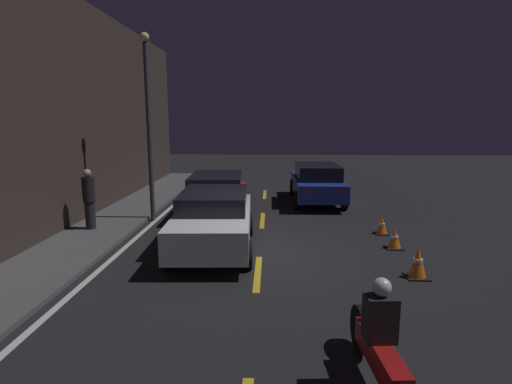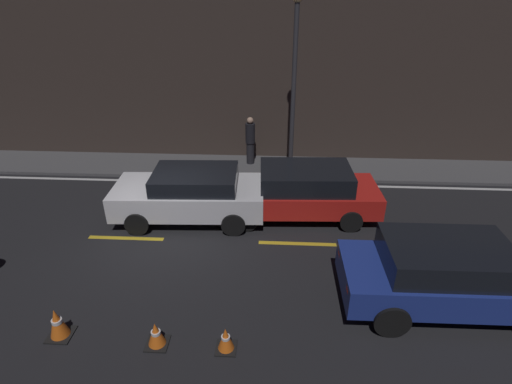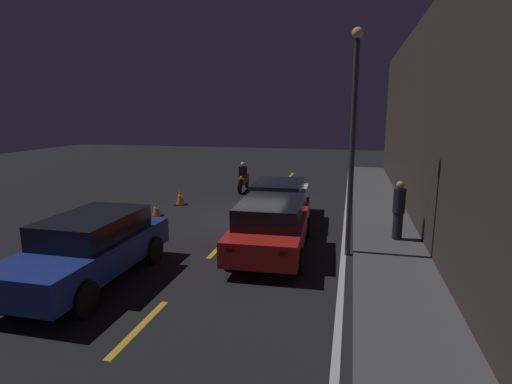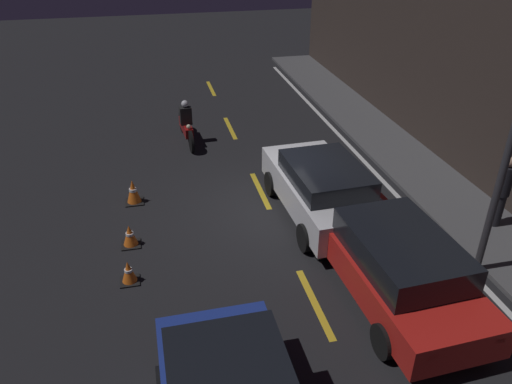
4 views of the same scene
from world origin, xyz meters
The scene contains 15 objects.
ground_plane centered at (0.00, 0.00, 0.00)m, with size 56.00×56.00×0.00m, color black.
raised_curb centered at (0.00, 4.65, 0.05)m, with size 28.00×1.95×0.10m.
building_front centered at (0.00, 5.78, 3.45)m, with size 28.00×0.30×6.90m.
lane_dash_a centered at (-10.00, 0.00, 0.00)m, with size 2.00×0.14×0.01m.
lane_dash_b centered at (-5.50, 0.00, 0.00)m, with size 2.00×0.14×0.01m.
lane_dash_c centered at (-1.00, 0.00, 0.00)m, with size 2.00×0.14×0.01m.
lane_dash_d centered at (3.50, 0.00, 0.00)m, with size 2.00×0.14×0.01m.
lane_solid_kerb centered at (0.00, 3.43, 0.00)m, with size 25.20×0.14×0.01m.
sedan_white centered at (0.55, 1.14, 0.78)m, with size 4.19×2.05×1.44m.
taxi_red centered at (3.57, 1.49, 0.77)m, with size 4.62×2.08×1.46m.
motorcycle centered at (-4.72, -1.56, 0.57)m, with size 2.39×0.38×1.41m.
traffic_cone_near centered at (-1.12, -3.28, 0.31)m, with size 0.46×0.46×0.64m.
traffic_cone_mid centered at (0.78, -3.39, 0.25)m, with size 0.42×0.42×0.51m.
traffic_cone_far centered at (2.07, -3.42, 0.24)m, with size 0.39×0.39×0.50m.
pedestrian centered at (1.95, 4.92, 0.99)m, with size 0.34×0.34×1.73m.
Camera 4 is at (10.28, -2.70, 6.50)m, focal length 35.00 mm.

